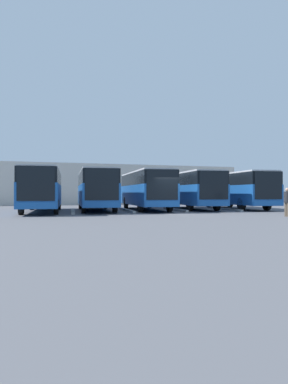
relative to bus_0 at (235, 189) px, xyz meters
name	(u,v)px	position (x,y,z in m)	size (l,w,h in m)	color
ground_plane	(174,214)	(8.40, 5.43, -1.78)	(600.00, 600.00, 0.00)	#5B5B60
bus_0	(235,189)	(0.00, 0.00, 0.00)	(4.09, 11.79, 3.19)	#19519E
curb_divider_0	(225,209)	(2.10, 1.71, -1.71)	(0.24, 6.33, 0.15)	#9E9E99
bus_1	(189,189)	(4.20, -0.78, 0.00)	(4.09, 11.79, 3.19)	#19519E
curb_divider_1	(175,209)	(6.30, 0.93, -1.71)	(0.24, 6.33, 0.15)	#9E9E99
bus_2	(145,189)	(8.40, -0.48, 0.00)	(4.09, 11.79, 3.19)	#19519E
curb_divider_2	(127,210)	(10.50, 1.22, -1.71)	(0.24, 6.33, 0.15)	#9E9E99
bus_3	(96,189)	(12.60, -0.64, 0.00)	(4.09, 11.79, 3.19)	#19519E
curb_divider_3	(73,211)	(14.69, 1.07, -1.71)	(0.24, 6.33, 0.15)	#9E9E99
bus_4	(43,188)	(16.80, 0.06, 0.00)	(4.09, 11.79, 3.19)	#19519E
pedestrian	(287,201)	(3.17, 10.53, -0.85)	(0.41, 0.42, 1.74)	brown
station_building	(95,185)	(8.40, -21.35, 0.73)	(36.38, 14.90, 4.98)	beige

